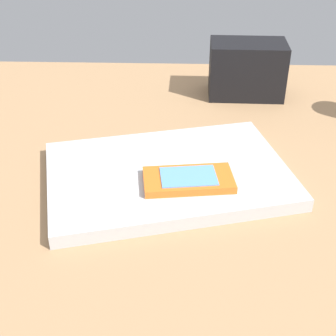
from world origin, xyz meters
The scene contains 4 objects.
desk_surface centered at (0.00, 0.00, 1.50)cm, with size 120.00×80.00×3.00cm, color #9E7751.
laptop_closed centered at (2.71, 4.49, 3.92)cm, with size 31.62×21.29×1.83cm, color #B7BABC.
cell_phone_on_laptop centered at (0.07, 7.70, 5.35)cm, with size 12.02×7.29×1.12cm.
desk_organizer centered at (-10.50, -24.35, 7.91)cm, with size 13.31×8.00×9.81cm, color black.
Camera 1 is at (0.88, 58.37, 39.52)cm, focal length 51.45 mm.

